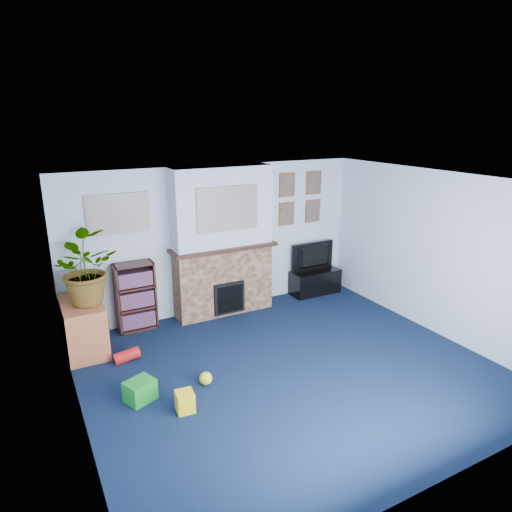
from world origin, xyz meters
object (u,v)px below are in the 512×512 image
tv_stand (315,281)px  sideboard (84,327)px  television (315,257)px  bookshelf (136,298)px

tv_stand → sideboard: bearing=-176.1°
tv_stand → sideboard: (-4.06, -0.28, 0.12)m
television → tv_stand: bearing=89.0°
tv_stand → bookshelf: bookshelf is taller
bookshelf → sideboard: (-0.81, -0.36, -0.15)m
tv_stand → television: 0.46m
tv_stand → television: size_ratio=1.05×
television → bookshelf: bookshelf is taller
bookshelf → television: bearing=-1.0°
sideboard → tv_stand: bearing=3.9°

